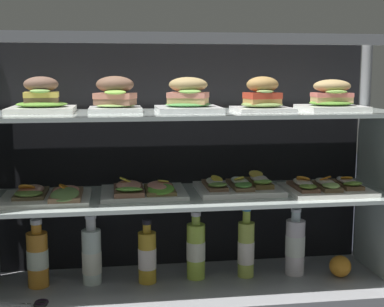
% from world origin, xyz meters
% --- Properties ---
extents(ground_plane, '(6.00, 6.00, 0.02)m').
position_xyz_m(ground_plane, '(0.00, 0.00, -0.01)').
color(ground_plane, black).
rests_on(ground_plane, ground).
extents(case_base_deck, '(1.44, 0.42, 0.04)m').
position_xyz_m(case_base_deck, '(0.00, 0.00, 0.02)').
color(case_base_deck, '#A3A3A7').
rests_on(case_base_deck, ground).
extents(case_frame, '(1.44, 0.42, 0.88)m').
position_xyz_m(case_frame, '(0.00, 0.10, 0.49)').
color(case_frame, gray).
rests_on(case_frame, ground).
extents(riser_lower_tier, '(1.36, 0.34, 0.30)m').
position_xyz_m(riser_lower_tier, '(0.00, 0.00, 0.19)').
color(riser_lower_tier, silver).
rests_on(riser_lower_tier, case_base_deck).
extents(shelf_lower_glass, '(1.38, 0.36, 0.01)m').
position_xyz_m(shelf_lower_glass, '(0.00, 0.00, 0.35)').
color(shelf_lower_glass, silver).
rests_on(shelf_lower_glass, riser_lower_tier).
extents(riser_upper_tier, '(1.36, 0.34, 0.27)m').
position_xyz_m(riser_upper_tier, '(0.00, 0.00, 0.49)').
color(riser_upper_tier, silver).
rests_on(riser_upper_tier, shelf_lower_glass).
extents(shelf_upper_glass, '(1.38, 0.36, 0.01)m').
position_xyz_m(shelf_upper_glass, '(0.00, 0.00, 0.63)').
color(shelf_upper_glass, silver).
rests_on(shelf_upper_glass, riser_upper_tier).
extents(plated_roll_sandwich_center, '(0.21, 0.21, 0.12)m').
position_xyz_m(plated_roll_sandwich_center, '(-0.49, 0.05, 0.67)').
color(plated_roll_sandwich_center, white).
rests_on(plated_roll_sandwich_center, shelf_upper_glass).
extents(plated_roll_sandwich_far_right, '(0.17, 0.17, 0.12)m').
position_xyz_m(plated_roll_sandwich_far_right, '(-0.25, 0.04, 0.68)').
color(plated_roll_sandwich_far_right, white).
rests_on(plated_roll_sandwich_far_right, shelf_upper_glass).
extents(plated_roll_sandwich_left_of_center, '(0.21, 0.21, 0.11)m').
position_xyz_m(plated_roll_sandwich_left_of_center, '(-0.01, 0.01, 0.68)').
color(plated_roll_sandwich_left_of_center, white).
rests_on(plated_roll_sandwich_left_of_center, shelf_upper_glass).
extents(plated_roll_sandwich_near_right_corner, '(0.19, 0.19, 0.12)m').
position_xyz_m(plated_roll_sandwich_near_right_corner, '(0.24, 0.00, 0.68)').
color(plated_roll_sandwich_near_right_corner, white).
rests_on(plated_roll_sandwich_near_right_corner, shelf_upper_glass).
extents(plated_roll_sandwich_near_left_corner, '(0.20, 0.20, 0.11)m').
position_xyz_m(plated_roll_sandwich_near_left_corner, '(0.48, -0.00, 0.68)').
color(plated_roll_sandwich_near_left_corner, white).
rests_on(plated_roll_sandwich_near_left_corner, shelf_upper_glass).
extents(open_sandwich_tray_near_right_corner, '(0.28, 0.25, 0.06)m').
position_xyz_m(open_sandwich_tray_near_right_corner, '(-0.47, -0.02, 0.38)').
color(open_sandwich_tray_near_right_corner, white).
rests_on(open_sandwich_tray_near_right_corner, shelf_lower_glass).
extents(open_sandwich_tray_far_left, '(0.28, 0.24, 0.06)m').
position_xyz_m(open_sandwich_tray_far_left, '(-0.16, 0.00, 0.38)').
color(open_sandwich_tray_far_left, white).
rests_on(open_sandwich_tray_far_left, shelf_lower_glass).
extents(open_sandwich_tray_mid_right, '(0.28, 0.23, 0.06)m').
position_xyz_m(open_sandwich_tray_mid_right, '(0.17, 0.02, 0.38)').
color(open_sandwich_tray_mid_right, white).
rests_on(open_sandwich_tray_mid_right, shelf_lower_glass).
extents(open_sandwich_tray_mid_left, '(0.28, 0.23, 0.06)m').
position_xyz_m(open_sandwich_tray_mid_left, '(0.46, -0.03, 0.38)').
color(open_sandwich_tray_mid_left, white).
rests_on(open_sandwich_tray_mid_left, shelf_lower_glass).
extents(juice_bottle_front_fourth, '(0.07, 0.07, 0.24)m').
position_xyz_m(juice_bottle_front_fourth, '(-0.52, 0.05, 0.14)').
color(juice_bottle_front_fourth, orange).
rests_on(juice_bottle_front_fourth, case_base_deck).
extents(juice_bottle_tucked_behind, '(0.07, 0.07, 0.24)m').
position_xyz_m(juice_bottle_tucked_behind, '(-0.34, 0.05, 0.14)').
color(juice_bottle_tucked_behind, white).
rests_on(juice_bottle_tucked_behind, case_base_deck).
extents(juice_bottle_near_post, '(0.06, 0.06, 0.22)m').
position_xyz_m(juice_bottle_near_post, '(-0.15, 0.03, 0.13)').
color(juice_bottle_near_post, gold).
rests_on(juice_bottle_near_post, case_base_deck).
extents(juice_bottle_front_left_end, '(0.07, 0.07, 0.24)m').
position_xyz_m(juice_bottle_front_left_end, '(0.02, 0.05, 0.14)').
color(juice_bottle_front_left_end, '#B8D948').
rests_on(juice_bottle_front_left_end, case_base_deck).
extents(juice_bottle_back_right, '(0.06, 0.06, 0.25)m').
position_xyz_m(juice_bottle_back_right, '(0.20, 0.04, 0.14)').
color(juice_bottle_back_right, '#B9C851').
rests_on(juice_bottle_back_right, case_base_deck).
extents(juice_bottle_front_middle, '(0.07, 0.07, 0.24)m').
position_xyz_m(juice_bottle_front_middle, '(0.38, 0.03, 0.15)').
color(juice_bottle_front_middle, white).
rests_on(juice_bottle_front_middle, case_base_deck).
extents(orange_fruit_beside_bottles, '(0.08, 0.08, 0.08)m').
position_xyz_m(orange_fruit_beside_bottles, '(0.53, -0.02, 0.08)').
color(orange_fruit_beside_bottles, orange).
rests_on(orange_fruit_beside_bottles, case_base_deck).
extents(kitchen_scissors, '(0.16, 0.07, 0.01)m').
position_xyz_m(kitchen_scissors, '(-0.52, -0.10, 0.04)').
color(kitchen_scissors, silver).
rests_on(kitchen_scissors, case_base_deck).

